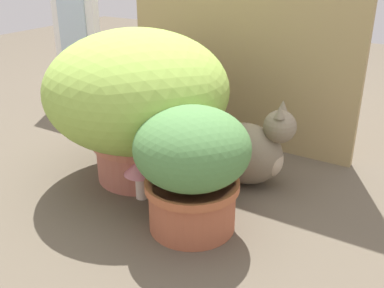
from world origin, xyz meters
TOP-DOWN VIEW (x-y plane):
  - ground_plane at (0.00, 0.00)m, footprint 6.00×6.00m
  - cardboard_backdrop at (-0.00, 0.50)m, footprint 0.99×0.03m
  - window_panel_white at (-0.92, 0.52)m, footprint 0.29×0.05m
  - grass_planter at (-0.14, 0.02)m, footprint 0.62×0.62m
  - leafy_planter at (0.19, -0.16)m, footprint 0.33×0.33m
  - cat at (0.22, 0.18)m, footprint 0.39×0.22m
  - mushroom_ornament_pink at (-0.04, -0.11)m, footprint 0.11×0.11m
  - mushroom_ornament_red at (-0.05, -0.07)m, footprint 0.10×0.10m

SIDE VIEW (x-z plane):
  - ground_plane at x=0.00m, z-range 0.00..0.00m
  - mushroom_ornament_red at x=-0.05m, z-range 0.03..0.16m
  - mushroom_ornament_pink at x=-0.04m, z-range 0.03..0.18m
  - cat at x=0.22m, z-range -0.04..0.28m
  - leafy_planter at x=0.19m, z-range 0.02..0.39m
  - grass_planter at x=-0.14m, z-range 0.04..0.56m
  - window_panel_white at x=-0.92m, z-range 0.00..0.75m
  - cardboard_backdrop at x=0.00m, z-range 0.00..1.00m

